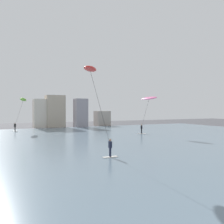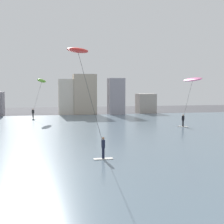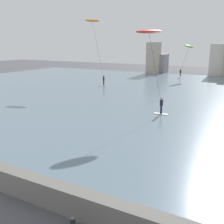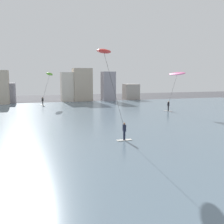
% 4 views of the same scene
% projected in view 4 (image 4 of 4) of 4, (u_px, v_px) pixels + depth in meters
% --- Properties ---
extents(water_bay, '(84.00, 52.00, 0.10)m').
position_uv_depth(water_bay, '(83.00, 123.00, 31.42)').
color(water_bay, slate).
rests_on(water_bay, ground).
extents(far_shore_buildings, '(32.47, 5.85, 7.61)m').
position_uv_depth(far_shore_buildings, '(72.00, 87.00, 57.85)').
color(far_shore_buildings, '#B7A893').
rests_on(far_shore_buildings, ground).
extents(kitesurfer_lime, '(2.89, 3.48, 6.53)m').
position_uv_depth(kitesurfer_lime, '(49.00, 77.00, 48.80)').
color(kitesurfer_lime, silver).
rests_on(kitesurfer_lime, water_bay).
extents(kitesurfer_red, '(3.62, 3.35, 8.15)m').
position_uv_depth(kitesurfer_red, '(106.00, 59.00, 21.75)').
color(kitesurfer_red, silver).
rests_on(kitesurfer_red, water_bay).
extents(kitesurfer_pink, '(1.84, 4.35, 6.50)m').
position_uv_depth(kitesurfer_pink, '(176.00, 76.00, 39.37)').
color(kitesurfer_pink, silver).
rests_on(kitesurfer_pink, water_bay).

